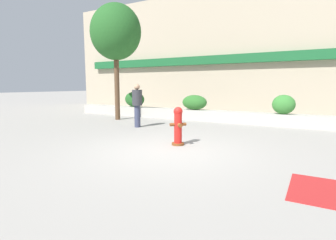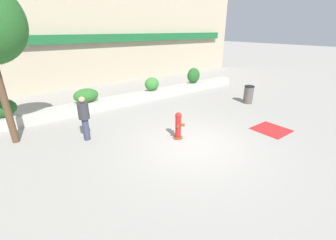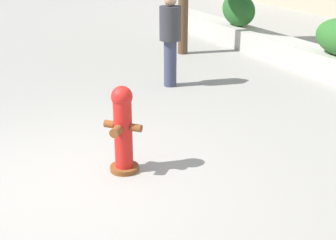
{
  "view_description": "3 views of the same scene",
  "coord_description": "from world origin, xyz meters",
  "px_view_note": "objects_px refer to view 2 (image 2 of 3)",
  "views": [
    {
      "loc": [
        3.25,
        -5.65,
        1.67
      ],
      "look_at": [
        -0.69,
        1.33,
        0.61
      ],
      "focal_mm": 28.0,
      "sensor_mm": 36.0,
      "label": 1
    },
    {
      "loc": [
        -5.13,
        -5.3,
        4.01
      ],
      "look_at": [
        -0.31,
        1.15,
        0.72
      ],
      "focal_mm": 24.0,
      "sensor_mm": 36.0,
      "label": 2
    },
    {
      "loc": [
        4.77,
        -0.94,
        2.68
      ],
      "look_at": [
        0.15,
        1.28,
        0.66
      ],
      "focal_mm": 50.0,
      "sensor_mm": 36.0,
      "label": 3
    }
  ],
  "objects_px": {
    "hedge_bush_2": "(152,84)",
    "pedestrian": "(84,116)",
    "hedge_bush_3": "(194,76)",
    "hedge_bush_1": "(86,96)",
    "fire_hydrant": "(178,125)",
    "trash_bin": "(248,94)",
    "hedge_bush_0": "(0,109)"
  },
  "relations": [
    {
      "from": "hedge_bush_2",
      "to": "fire_hydrant",
      "type": "bearing_deg",
      "value": -112.72
    },
    {
      "from": "hedge_bush_3",
      "to": "trash_bin",
      "type": "height_order",
      "value": "hedge_bush_3"
    },
    {
      "from": "hedge_bush_0",
      "to": "pedestrian",
      "type": "bearing_deg",
      "value": -51.76
    },
    {
      "from": "hedge_bush_2",
      "to": "trash_bin",
      "type": "relative_size",
      "value": 0.89
    },
    {
      "from": "hedge_bush_2",
      "to": "hedge_bush_3",
      "type": "relative_size",
      "value": 0.88
    },
    {
      "from": "hedge_bush_1",
      "to": "trash_bin",
      "type": "distance_m",
      "value": 8.9
    },
    {
      "from": "trash_bin",
      "to": "fire_hydrant",
      "type": "bearing_deg",
      "value": -169.78
    },
    {
      "from": "pedestrian",
      "to": "hedge_bush_2",
      "type": "bearing_deg",
      "value": 32.01
    },
    {
      "from": "hedge_bush_3",
      "to": "pedestrian",
      "type": "bearing_deg",
      "value": -159.52
    },
    {
      "from": "fire_hydrant",
      "to": "trash_bin",
      "type": "distance_m",
      "value": 6.19
    },
    {
      "from": "pedestrian",
      "to": "hedge_bush_0",
      "type": "bearing_deg",
      "value": 128.24
    },
    {
      "from": "hedge_bush_3",
      "to": "trash_bin",
      "type": "distance_m",
      "value": 4.17
    },
    {
      "from": "hedge_bush_3",
      "to": "pedestrian",
      "type": "xyz_separation_m",
      "value": [
        -8.49,
        -3.17,
        -0.03
      ]
    },
    {
      "from": "hedge_bush_2",
      "to": "hedge_bush_3",
      "type": "bearing_deg",
      "value": 0.0
    },
    {
      "from": "hedge_bush_1",
      "to": "hedge_bush_2",
      "type": "relative_size",
      "value": 1.39
    },
    {
      "from": "hedge_bush_1",
      "to": "hedge_bush_3",
      "type": "height_order",
      "value": "hedge_bush_3"
    },
    {
      "from": "hedge_bush_0",
      "to": "pedestrian",
      "type": "relative_size",
      "value": 0.72
    },
    {
      "from": "fire_hydrant",
      "to": "trash_bin",
      "type": "relative_size",
      "value": 1.07
    },
    {
      "from": "fire_hydrant",
      "to": "pedestrian",
      "type": "height_order",
      "value": "pedestrian"
    },
    {
      "from": "hedge_bush_1",
      "to": "trash_bin",
      "type": "bearing_deg",
      "value": -27.49
    },
    {
      "from": "hedge_bush_1",
      "to": "trash_bin",
      "type": "height_order",
      "value": "hedge_bush_1"
    },
    {
      "from": "fire_hydrant",
      "to": "pedestrian",
      "type": "xyz_separation_m",
      "value": [
        -2.89,
        2.03,
        0.44
      ]
    },
    {
      "from": "hedge_bush_2",
      "to": "hedge_bush_0",
      "type": "bearing_deg",
      "value": 180.0
    },
    {
      "from": "pedestrian",
      "to": "trash_bin",
      "type": "height_order",
      "value": "pedestrian"
    },
    {
      "from": "hedge_bush_0",
      "to": "fire_hydrant",
      "type": "xyz_separation_m",
      "value": [
        5.39,
        -5.2,
        -0.36
      ]
    },
    {
      "from": "hedge_bush_1",
      "to": "fire_hydrant",
      "type": "relative_size",
      "value": 1.16
    },
    {
      "from": "hedge_bush_2",
      "to": "trash_bin",
      "type": "bearing_deg",
      "value": -46.36
    },
    {
      "from": "hedge_bush_3",
      "to": "pedestrian",
      "type": "height_order",
      "value": "pedestrian"
    },
    {
      "from": "hedge_bush_2",
      "to": "pedestrian",
      "type": "xyz_separation_m",
      "value": [
        -5.07,
        -3.17,
        0.09
      ]
    },
    {
      "from": "hedge_bush_0",
      "to": "pedestrian",
      "type": "height_order",
      "value": "pedestrian"
    },
    {
      "from": "hedge_bush_0",
      "to": "hedge_bush_3",
      "type": "distance_m",
      "value": 10.98
    },
    {
      "from": "fire_hydrant",
      "to": "trash_bin",
      "type": "bearing_deg",
      "value": 10.22
    }
  ]
}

